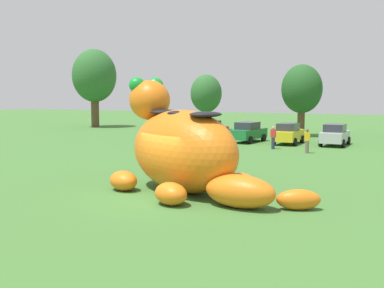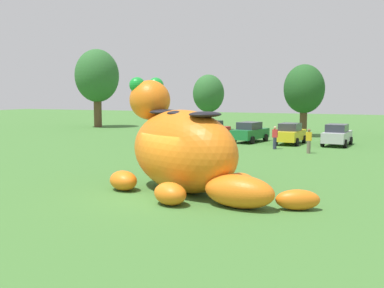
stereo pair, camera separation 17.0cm
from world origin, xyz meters
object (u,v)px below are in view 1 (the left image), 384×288
Objects in this scene: giant_inflatable_creature at (183,150)px; car_yellow at (288,134)px; car_green at (248,132)px; car_silver at (335,135)px; car_red at (209,130)px; spectator_near_inflatable at (307,141)px; car_blue at (168,130)px; spectator_by_cars at (273,138)px.

giant_inflatable_creature is 20.42m from car_yellow.
car_green is 7.12m from car_silver.
car_red is 1.04× the size of car_yellow.
car_silver is (3.66, 0.26, 0.00)m from car_yellow.
spectator_near_inflatable is (2.79, 14.95, -0.94)m from giant_inflatable_creature.
car_blue is at bearing -177.87° from car_yellow.
giant_inflatable_creature is at bearing -81.52° from car_green.
car_green is at bearing 127.36° from spectator_by_cars.
car_green is 8.09m from spectator_near_inflatable.
car_silver is (14.45, 0.66, 0.00)m from car_blue.
car_red is 1.00× the size of car_green.
car_blue and car_green have the same top height.
car_blue reaches higher than spectator_near_inflatable.
car_green is (-3.06, 20.54, -0.93)m from giant_inflatable_creature.
giant_inflatable_creature is 2.29× the size of car_yellow.
car_green is at bearing 177.72° from car_yellow.
car_red is 8.31m from spectator_by_cars.
car_red is at bearing 17.51° from car_blue.
giant_inflatable_creature is 2.20× the size of car_red.
car_blue is 14.11m from spectator_near_inflatable.
car_yellow is at bearing -5.74° from car_red.
car_blue is at bearing 159.05° from spectator_near_inflatable.
car_red is at bearing 107.88° from giant_inflatable_creature.
spectator_by_cars is (6.87, -4.67, -0.01)m from car_red.
spectator_by_cars is at bearing 151.22° from spectator_near_inflatable.
giant_inflatable_creature reaches higher than spectator_by_cars.
car_red reaches higher than spectator_near_inflatable.
car_green is 1.03× the size of car_silver.
car_yellow reaches higher than spectator_near_inflatable.
car_blue is at bearing 117.45° from giant_inflatable_creature.
car_silver is (10.87, -0.47, 0.00)m from car_red.
spectator_near_inflatable is (-1.27, -5.70, -0.01)m from car_silver.
giant_inflatable_creature reaches higher than car_blue.
car_red is at bearing 177.53° from car_silver.
car_red is at bearing 174.26° from car_yellow.
car_blue and car_silver have the same top height.
car_red is 2.54× the size of spectator_by_cars.
spectator_near_inflatable is (5.85, -5.59, -0.01)m from car_green.
car_red is at bearing 145.80° from spectator_by_cars.
car_yellow is at bearing -176.00° from car_silver.
car_green and car_yellow have the same top height.
car_red is 11.42m from spectator_near_inflatable.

